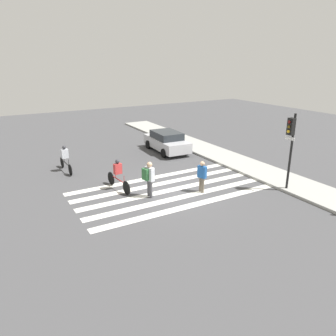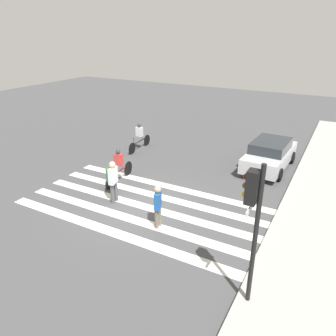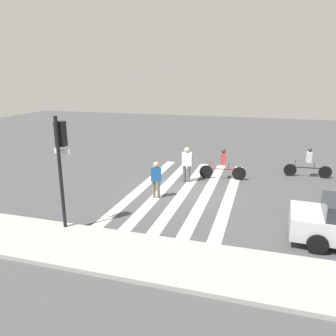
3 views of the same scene
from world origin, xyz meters
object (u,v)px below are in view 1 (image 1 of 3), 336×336
at_px(pedestrian_adult_blue_shirt, 149,177).
at_px(car_parked_silver_sedan, 167,141).
at_px(pedestrian_adult_tall_backpack, 202,175).
at_px(cyclist_near_curb, 65,158).
at_px(cyclist_far_lane, 118,174).
at_px(traffic_light, 291,138).

distance_m(pedestrian_adult_blue_shirt, car_parked_silver_sedan, 8.48).
distance_m(pedestrian_adult_tall_backpack, cyclist_near_curb, 8.63).
height_order(pedestrian_adult_blue_shirt, pedestrian_adult_tall_backpack, pedestrian_adult_blue_shirt).
distance_m(pedestrian_adult_blue_shirt, cyclist_far_lane, 1.95).
bearing_deg(cyclist_far_lane, pedestrian_adult_tall_backpack, 49.20).
relative_size(cyclist_far_lane, cyclist_near_curb, 0.99).
height_order(pedestrian_adult_tall_backpack, cyclist_near_curb, pedestrian_adult_tall_backpack).
relative_size(traffic_light, cyclist_near_curb, 1.66).
distance_m(traffic_light, pedestrian_adult_tall_backpack, 4.76).
height_order(cyclist_far_lane, car_parked_silver_sedan, cyclist_far_lane).
relative_size(traffic_light, car_parked_silver_sedan, 0.91).
bearing_deg(pedestrian_adult_tall_backpack, pedestrian_adult_blue_shirt, 53.86).
height_order(traffic_light, cyclist_near_curb, traffic_light).
height_order(pedestrian_adult_blue_shirt, car_parked_silver_sedan, pedestrian_adult_blue_shirt).
height_order(cyclist_far_lane, cyclist_near_curb, cyclist_far_lane).
bearing_deg(pedestrian_adult_blue_shirt, car_parked_silver_sedan, 130.71).
bearing_deg(car_parked_silver_sedan, pedestrian_adult_blue_shirt, -32.74).
relative_size(pedestrian_adult_blue_shirt, cyclist_near_curb, 0.75).
bearing_deg(pedestrian_adult_blue_shirt, cyclist_far_lane, -164.50).
distance_m(pedestrian_adult_blue_shirt, pedestrian_adult_tall_backpack, 2.76).
bearing_deg(pedestrian_adult_tall_backpack, car_parked_silver_sedan, -36.27).
bearing_deg(cyclist_near_curb, cyclist_far_lane, 18.81).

